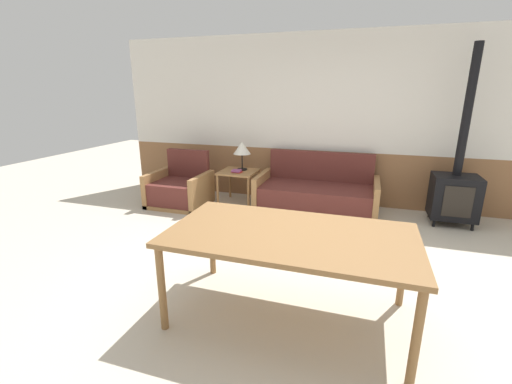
{
  "coord_description": "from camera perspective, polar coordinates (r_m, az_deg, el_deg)",
  "views": [
    {
      "loc": [
        0.63,
        -3.05,
        1.83
      ],
      "look_at": [
        -0.68,
        1.03,
        0.55
      ],
      "focal_mm": 24.0,
      "sensor_mm": 36.0,
      "label": 1
    }
  ],
  "objects": [
    {
      "name": "ground_plane",
      "position": [
        3.61,
        5.45,
        -13.9
      ],
      "size": [
        16.0,
        16.0,
        0.0
      ],
      "primitive_type": "plane",
      "color": "beige"
    },
    {
      "name": "wall_back",
      "position": [
        5.74,
        11.71,
        11.47
      ],
      "size": [
        7.2,
        0.06,
        2.7
      ],
      "color": "#8E603D",
      "rests_on": "ground_plane"
    },
    {
      "name": "table_lamp",
      "position": [
        5.66,
        -2.35,
        7.24
      ],
      "size": [
        0.29,
        0.29,
        0.47
      ],
      "color": "black",
      "rests_on": "side_table"
    },
    {
      "name": "armchair",
      "position": [
        5.78,
        -12.53,
        0.4
      ],
      "size": [
        0.91,
        0.79,
        0.87
      ],
      "rotation": [
        0.0,
        0.0,
        0.28
      ],
      "color": "#9E7042",
      "rests_on": "ground_plane"
    },
    {
      "name": "couch",
      "position": [
        5.42,
        10.01,
        -0.53
      ],
      "size": [
        1.83,
        0.88,
        0.88
      ],
      "color": "#9E7042",
      "rests_on": "ground_plane"
    },
    {
      "name": "side_table",
      "position": [
        5.66,
        -2.94,
        2.71
      ],
      "size": [
        0.59,
        0.59,
        0.56
      ],
      "color": "#9E7042",
      "rests_on": "ground_plane"
    },
    {
      "name": "book_stack",
      "position": [
        5.53,
        -3.23,
        3.49
      ],
      "size": [
        0.18,
        0.15,
        0.04
      ],
      "color": "#B22823",
      "rests_on": "side_table"
    },
    {
      "name": "dining_table",
      "position": [
        2.74,
        5.75,
        -7.98
      ],
      "size": [
        1.93,
        1.04,
        0.76
      ],
      "color": "olive",
      "rests_on": "ground_plane"
    },
    {
      "name": "wood_stove",
      "position": [
        5.49,
        30.27,
        0.59
      ],
      "size": [
        0.59,
        0.5,
        2.42
      ],
      "color": "black",
      "rests_on": "ground_plane"
    }
  ]
}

